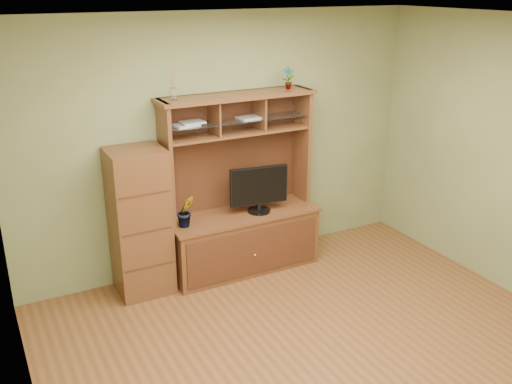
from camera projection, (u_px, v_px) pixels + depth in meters
room at (332, 205)px, 4.36m from camera, size 4.54×4.04×2.74m
media_hutch at (241, 223)px, 6.12m from camera, size 1.66×0.61×1.90m
monitor at (259, 188)px, 5.98m from camera, size 0.63×0.24×0.50m
orchid_plant at (186, 211)px, 5.66m from camera, size 0.18×0.15×0.33m
top_plant at (288, 78)px, 5.92m from camera, size 0.13×0.10×0.23m
reed_diffuser at (174, 87)px, 5.37m from camera, size 0.06×0.06×0.31m
magazines at (209, 122)px, 5.65m from camera, size 0.96×0.22×0.04m
side_cabinet at (140, 222)px, 5.57m from camera, size 0.53×0.48×1.49m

